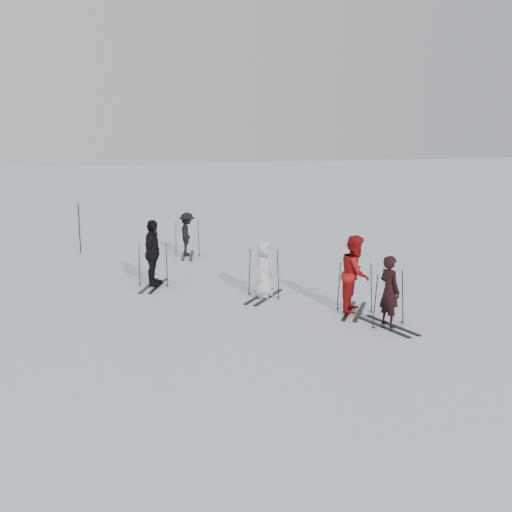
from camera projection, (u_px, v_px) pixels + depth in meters
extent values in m
plane|color=silver|center=(269.00, 300.00, 16.97)|extent=(120.00, 120.00, 0.00)
imported|color=black|center=(389.00, 292.00, 14.57)|extent=(0.49, 0.66, 1.64)
imported|color=#AF1413|center=(355.00, 275.00, 15.71)|extent=(1.13, 1.17, 1.90)
imported|color=silver|center=(264.00, 270.00, 17.10)|extent=(0.85, 0.86, 1.51)
imported|color=black|center=(153.00, 254.00, 18.24)|extent=(0.92, 1.20, 1.90)
imported|color=black|center=(187.00, 235.00, 22.54)|extent=(0.82, 1.10, 1.52)
cylinder|color=black|center=(79.00, 228.00, 23.04)|extent=(0.05, 0.05, 1.80)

